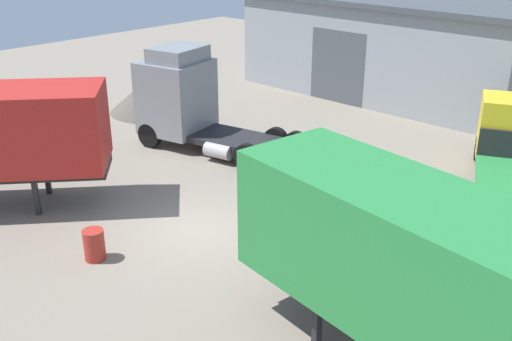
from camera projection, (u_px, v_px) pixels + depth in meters
name	position (u px, v px, depth m)	size (l,w,h in m)	color
ground_plane	(195.00, 231.00, 17.94)	(60.00, 60.00, 0.00)	gray
warehouse_building	(468.00, 56.00, 28.87)	(23.42, 7.92, 5.03)	#93999E
tractor_unit_grey	(187.00, 100.00, 24.10)	(7.04, 3.80, 4.01)	gray
container_trailer_green	(453.00, 287.00, 10.66)	(9.65, 3.85, 4.07)	#28843D
gravel_pile	(154.00, 93.00, 28.79)	(4.31, 4.31, 1.82)	#565147
oil_drum	(94.00, 245.00, 16.30)	(0.58, 0.58, 0.88)	#B22D23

